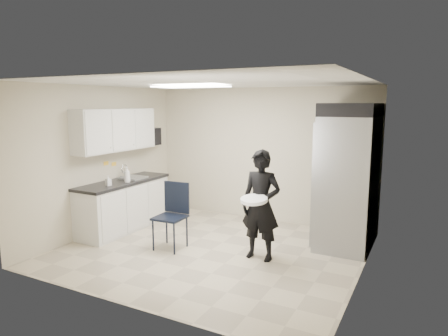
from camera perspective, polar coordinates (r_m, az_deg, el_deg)
The scene contains 21 objects.
floor at distance 6.46m, azimuth -1.81°, elevation -11.60°, with size 4.50×4.50×0.00m, color #B1A48B.
ceiling at distance 6.05m, azimuth -1.94°, elevation 12.10°, with size 4.50×4.50×0.00m, color silver.
back_wall at distance 7.90m, azimuth 5.26°, elevation 1.94°, with size 4.50×4.50×0.00m, color #BCB49B.
left_wall at distance 7.47m, azimuth -17.08°, elevation 1.15°, with size 4.00×4.00×0.00m, color #BCB49B.
right_wall at distance 5.40m, azimuth 19.43°, elevation -1.93°, with size 4.00×4.00×0.00m, color #BCB49B.
ceiling_panel at distance 6.70m, azimuth -4.79°, elevation 11.54°, with size 1.20×0.60×0.02m, color white.
lower_counter at distance 7.58m, azimuth -14.09°, elevation -5.31°, with size 0.60×1.90×0.86m, color silver.
countertop at distance 7.48m, azimuth -14.22°, elevation -1.94°, with size 0.64×1.95×0.05m, color black.
sink at distance 7.66m, azimuth -12.86°, elevation -1.75°, with size 0.42×0.40×0.14m, color gray.
faucet at distance 7.76m, azimuth -14.03°, elevation -0.52°, with size 0.02×0.02×0.24m, color silver.
upper_cabinets at distance 7.45m, azimuth -15.23°, elevation 5.27°, with size 0.35×1.80×0.75m, color silver.
towel_dispenser at distance 8.38m, azimuth -10.16°, elevation 4.45°, with size 0.22×0.30×0.35m, color black.
notice_sticker_left at distance 7.55m, azimuth -16.49°, elevation 0.65°, with size 0.00×0.12×0.07m, color yellow.
notice_sticker_right at distance 7.70m, azimuth -15.45°, elevation 0.55°, with size 0.00×0.12×0.07m, color yellow.
commercial_fridge at distance 6.75m, azimuth 17.36°, elevation -1.84°, with size 0.80×1.35×2.10m, color gray.
fridge_compressor at distance 6.63m, azimuth 17.83°, elevation 7.96°, with size 0.80×1.35×0.20m, color black.
folding_chair at distance 6.41m, azimuth -7.74°, elevation -7.03°, with size 0.45×0.45×1.02m, color black.
man_tuxedo at distance 5.91m, azimuth 5.28°, elevation -5.31°, with size 0.60×0.40×1.64m, color black.
bucket_lid at distance 5.65m, azimuth 4.30°, elevation -4.53°, with size 0.38×0.38×0.05m, color white.
soap_bottle_a at distance 7.26m, azimuth -13.67°, elevation -0.93°, with size 0.11×0.11×0.28m, color white.
soap_bottle_b at distance 7.07m, azimuth -16.19°, elevation -1.73°, with size 0.08×0.08×0.18m, color silver.
Camera 1 is at (2.97, -5.26, 2.29)m, focal length 32.00 mm.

